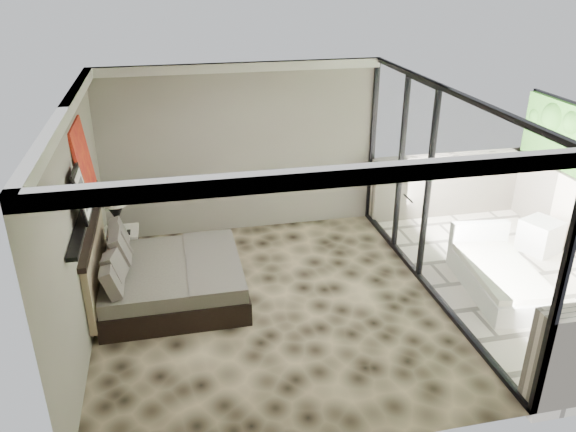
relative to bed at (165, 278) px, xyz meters
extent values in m
plane|color=black|center=(1.35, -0.50, -0.32)|extent=(5.00, 5.00, 0.00)
cube|color=silver|center=(1.35, -0.50, 2.47)|extent=(4.50, 5.00, 0.02)
cube|color=gray|center=(1.35, 1.99, 1.08)|extent=(4.50, 0.02, 2.80)
cube|color=gray|center=(-0.89, -0.50, 1.08)|extent=(0.02, 5.00, 2.80)
cube|color=white|center=(3.60, -0.50, 1.08)|extent=(0.08, 5.00, 2.80)
cube|color=beige|center=(5.10, -0.50, -0.38)|extent=(3.00, 5.00, 0.12)
cube|color=black|center=(-0.83, -0.40, 1.18)|extent=(0.12, 2.20, 0.05)
cube|color=black|center=(0.11, 0.00, -0.16)|extent=(1.86, 1.78, 0.32)
cube|color=#5D574D|center=(0.11, 0.00, 0.10)|extent=(1.80, 1.72, 0.20)
cube|color=#4F4E45|center=(0.64, 0.00, 0.20)|extent=(0.71, 1.76, 0.03)
cube|color=#95835E|center=(-0.85, 0.00, 0.30)|extent=(0.08, 1.88, 0.89)
cube|color=black|center=(-0.61, 1.19, -0.07)|extent=(0.58, 0.58, 0.50)
cone|color=black|center=(-0.64, 1.17, 0.30)|extent=(0.22, 0.22, 0.20)
cone|color=black|center=(-0.64, 1.17, 0.50)|extent=(0.22, 0.22, 0.20)
cylinder|color=silver|center=(-0.64, 1.17, 0.78)|extent=(0.39, 0.39, 0.27)
cube|color=#B90F13|center=(-0.85, 0.25, 1.66)|extent=(0.13, 0.90, 0.90)
cube|color=black|center=(-0.79, -0.55, 1.51)|extent=(0.11, 0.50, 0.60)
cube|color=white|center=(5.80, 0.16, -0.06)|extent=(0.67, 0.67, 0.52)
cube|color=white|center=(4.52, -0.80, -0.17)|extent=(1.07, 1.83, 0.30)
cube|color=silver|center=(4.52, -0.80, 0.03)|extent=(1.01, 1.72, 0.09)
cube|color=white|center=(4.62, 0.01, 0.18)|extent=(0.88, 0.23, 0.38)
camera|label=1|loc=(0.24, -6.72, 3.88)|focal=35.00mm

